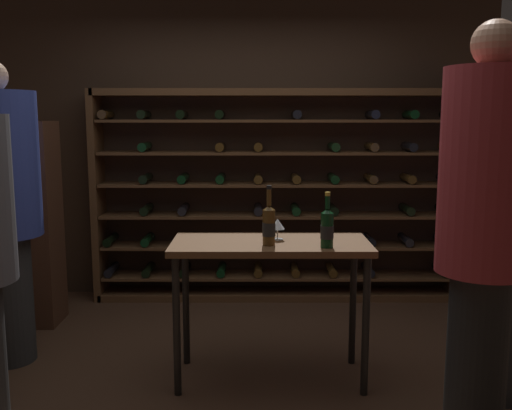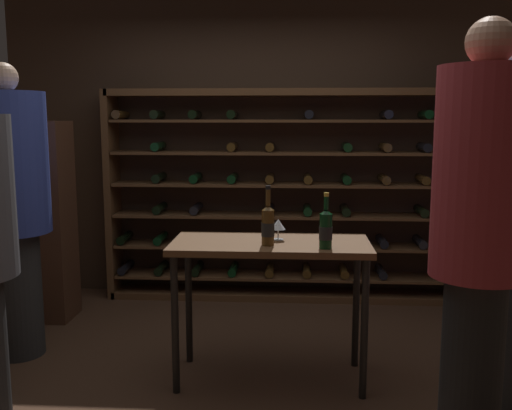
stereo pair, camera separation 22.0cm
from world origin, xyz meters
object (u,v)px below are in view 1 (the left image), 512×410
Objects in this scene: tasting_table at (273,259)px; display_cabinet at (31,224)px; person_guest_khaki at (488,220)px; wine_glass_stemmed_center at (280,225)px; wine_bottle_gold_foil at (271,225)px; wine_rack at (281,197)px; wine_bottle_green_slim at (329,228)px; person_guest_blue_shirt at (3,200)px.

tasting_table is 2.12m from display_cabinet.
person_guest_khaki is (1.00, -0.74, 0.37)m from tasting_table.
wine_glass_stemmed_center reaches higher than tasting_table.
person_guest_khaki is 5.83× the size of wine_bottle_gold_foil.
wine_rack is 2.03× the size of display_cabinet.
wine_bottle_green_slim is at bearing -10.92° from wine_bottle_gold_foil.
tasting_table is 0.58× the size of person_guest_khaki.
tasting_table is 0.61× the size of person_guest_blue_shirt.
display_cabinet is at bearing 153.62° from wine_glass_stemmed_center.
wine_bottle_gold_foil is at bearing -94.06° from wine_rack.
person_guest_blue_shirt reaches higher than display_cabinet.
wine_bottle_gold_foil is (1.86, -1.10, 0.20)m from display_cabinet.
wine_glass_stemmed_center is at bearing 123.69° from person_guest_khaki.
wine_bottle_green_slim is at bearing -83.33° from wine_rack.
wine_bottle_green_slim reaches higher than wine_glass_stemmed_center.
wine_bottle_green_slim is at bearing 122.74° from person_guest_khaki.
person_guest_blue_shirt is 2.11m from wine_bottle_green_slim.
wine_bottle_green_slim is (2.07, -0.43, -0.10)m from person_guest_blue_shirt.
tasting_table is at bearing 82.90° from wine_bottle_gold_foil.
display_cabinet is 2.14m from wine_glass_stemmed_center.
display_cabinet is at bearing 149.41° from wine_bottle_gold_foil.
tasting_table is at bearing -28.15° from display_cabinet.
person_guest_khaki is at bearing -36.78° from tasting_table.
wine_glass_stemmed_center is at bearing 69.25° from wine_bottle_gold_foil.
wine_rack reaches higher than display_cabinet.
wine_bottle_gold_foil is at bearing 51.84° from person_guest_blue_shirt.
tasting_table is 3.71× the size of wine_bottle_green_slim.
tasting_table is (-0.11, -1.64, -0.15)m from wine_rack.
wine_bottle_gold_foil is at bearing 130.90° from person_guest_khaki.
wine_glass_stemmed_center is (-0.07, -1.59, 0.05)m from wine_rack.
display_cabinet reaches higher than tasting_table.
person_guest_khaki is 3.37m from display_cabinet.
person_guest_khaki is 0.90m from wine_bottle_green_slim.
wine_rack is 1.75m from wine_bottle_gold_foil.
display_cabinet is 4.93× the size of wine_bottle_green_slim.
wine_rack is 9.16× the size of wine_bottle_gold_foil.
wine_glass_stemmed_center is at bearing -26.38° from display_cabinet.
wine_rack is 2.32m from person_guest_blue_shirt.
person_guest_blue_shirt is at bearing 168.31° from wine_bottle_green_slim.
wine_glass_stemmed_center is (1.91, -0.95, 0.17)m from display_cabinet.
wine_glass_stemmed_center is at bearing -92.41° from wine_rack.
wine_bottle_green_slim is (0.21, -1.80, 0.07)m from wine_rack.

